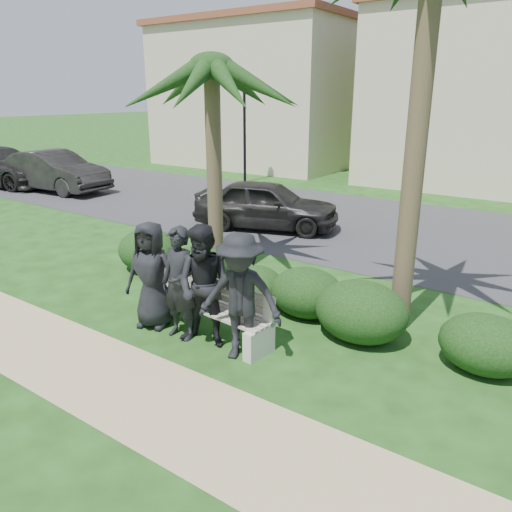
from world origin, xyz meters
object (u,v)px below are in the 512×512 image
at_px(street_lamp, 244,112).
at_px(park_bench, 206,310).
at_px(man_b, 180,284).
at_px(car_c, 1,167).
at_px(man_a, 151,275).
at_px(car_a, 266,205).
at_px(car_b, 54,171).
at_px(palm_left, 212,69).
at_px(man_d, 240,297).
at_px(man_c, 205,287).

height_order(street_lamp, park_bench, street_lamp).
relative_size(park_bench, man_b, 1.38).
bearing_deg(car_c, man_a, -120.49).
height_order(car_a, car_b, car_b).
height_order(palm_left, car_a, palm_left).
relative_size(street_lamp, car_b, 0.90).
relative_size(man_b, man_d, 0.95).
distance_m(car_a, car_c, 13.09).
bearing_deg(man_a, car_a, 90.34).
xyz_separation_m(park_bench, car_a, (-2.91, 6.01, 0.31)).
height_order(palm_left, car_b, palm_left).
xyz_separation_m(street_lamp, palm_left, (6.30, -9.57, 1.21)).
bearing_deg(man_c, park_bench, 116.96).
distance_m(man_b, man_c, 0.50).
height_order(man_b, man_c, man_c).
height_order(park_bench, man_a, man_a).
distance_m(man_d, car_b, 15.24).
bearing_deg(man_b, car_c, 157.50).
bearing_deg(man_b, street_lamp, 120.19).
bearing_deg(street_lamp, palm_left, -56.62).
relative_size(man_d, car_b, 0.40).
xyz_separation_m(street_lamp, car_a, (5.18, -5.96, -2.25)).
relative_size(park_bench, man_c, 1.31).
bearing_deg(street_lamp, man_c, -55.77).
relative_size(man_a, car_b, 0.37).
relative_size(car_a, car_b, 0.85).
relative_size(man_c, man_d, 1.00).
relative_size(man_d, palm_left, 0.37).
bearing_deg(man_b, man_d, -1.52).
bearing_deg(man_d, car_b, 136.83).
height_order(street_lamp, man_d, street_lamp).
distance_m(palm_left, car_c, 14.91).
distance_m(man_c, palm_left, 4.67).
bearing_deg(man_d, man_a, 160.39).
height_order(street_lamp, man_a, street_lamp).
bearing_deg(man_d, car_c, 142.27).
height_order(street_lamp, car_a, street_lamp).
bearing_deg(man_b, palm_left, 117.12).
relative_size(street_lamp, man_b, 2.37).
relative_size(palm_left, car_c, 0.94).
height_order(park_bench, car_a, car_a).
distance_m(street_lamp, car_a, 8.21).
height_order(man_c, man_d, man_d).
height_order(car_b, car_c, car_b).
distance_m(park_bench, palm_left, 4.81).
bearing_deg(car_b, street_lamp, -43.91).
bearing_deg(street_lamp, man_d, -53.73).
relative_size(park_bench, palm_left, 0.49).
bearing_deg(car_b, man_c, -120.25).
distance_m(man_b, car_c, 16.78).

